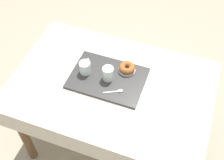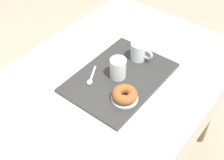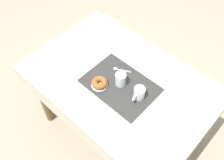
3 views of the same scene
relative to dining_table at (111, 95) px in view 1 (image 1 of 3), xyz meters
The scene contains 8 objects.
ground_plane 0.65m from the dining_table, ahead, with size 6.00×6.00×0.00m, color gray.
dining_table is the anchor object (origin of this frame).
serving_tray 0.13m from the dining_table, 136.62° to the left, with size 0.48×0.34×0.02m, color #2D2D2D.
tea_mug_left 0.26m from the dining_table, behind, with size 0.07×0.11×0.09m.
water_glass_near 0.17m from the dining_table, 138.72° to the left, with size 0.07×0.07×0.09m.
donut_plate_left 0.20m from the dining_table, 66.22° to the left, with size 0.11×0.11×0.01m, color silver.
sugar_donut_left 0.21m from the dining_table, 66.22° to the left, with size 0.11×0.11×0.04m, color brown.
teaspoon_near 0.15m from the dining_table, 38.08° to the right, with size 0.12×0.07×0.01m.
Camera 1 is at (0.40, -1.09, 2.23)m, focal length 47.22 mm.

